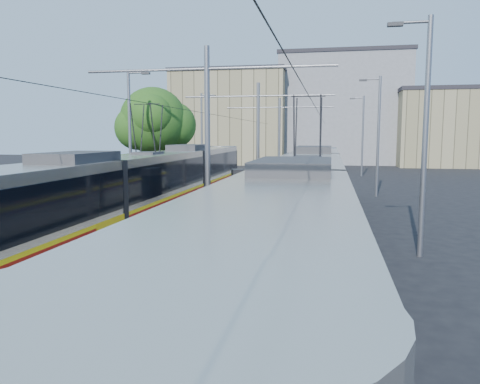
# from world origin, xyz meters

# --- Properties ---
(ground) EXTENTS (160.00, 160.00, 0.00)m
(ground) POSITION_xyz_m (0.00, 0.00, 0.00)
(ground) COLOR black
(ground) RESTS_ON ground
(platform) EXTENTS (4.00, 50.00, 0.30)m
(platform) POSITION_xyz_m (0.00, 17.00, 0.15)
(platform) COLOR gray
(platform) RESTS_ON ground
(tactile_strip_left) EXTENTS (0.70, 50.00, 0.01)m
(tactile_strip_left) POSITION_xyz_m (-1.45, 17.00, 0.30)
(tactile_strip_left) COLOR gray
(tactile_strip_left) RESTS_ON platform
(tactile_strip_right) EXTENTS (0.70, 50.00, 0.01)m
(tactile_strip_right) POSITION_xyz_m (1.45, 17.00, 0.30)
(tactile_strip_right) COLOR gray
(tactile_strip_right) RESTS_ON platform
(rails) EXTENTS (8.71, 70.00, 0.03)m
(rails) POSITION_xyz_m (0.00, 17.00, 0.02)
(rails) COLOR gray
(rails) RESTS_ON ground
(tram_left) EXTENTS (2.43, 30.17, 5.50)m
(tram_left) POSITION_xyz_m (-3.60, 11.18, 1.71)
(tram_left) COLOR black
(tram_left) RESTS_ON ground
(tram_right) EXTENTS (2.43, 31.57, 5.50)m
(tram_right) POSITION_xyz_m (3.60, 8.29, 1.86)
(tram_right) COLOR black
(tram_right) RESTS_ON ground
(catenary) EXTENTS (9.20, 70.00, 7.00)m
(catenary) POSITION_xyz_m (0.00, 14.15, 4.52)
(catenary) COLOR slate
(catenary) RESTS_ON platform
(street_lamps) EXTENTS (15.18, 38.22, 8.00)m
(street_lamps) POSITION_xyz_m (-0.00, 21.00, 4.18)
(street_lamps) COLOR slate
(street_lamps) RESTS_ON ground
(shelter) EXTENTS (0.86, 1.11, 2.15)m
(shelter) POSITION_xyz_m (-0.11, 14.20, 1.43)
(shelter) COLOR black
(shelter) RESTS_ON platform
(tree) EXTENTS (5.14, 4.75, 7.47)m
(tree) POSITION_xyz_m (-7.55, 22.96, 5.05)
(tree) COLOR #382314
(tree) RESTS_ON ground
(building_left) EXTENTS (16.32, 12.24, 13.34)m
(building_left) POSITION_xyz_m (-10.00, 60.00, 6.68)
(building_left) COLOR #988C67
(building_left) RESTS_ON ground
(building_centre) EXTENTS (18.36, 14.28, 15.78)m
(building_centre) POSITION_xyz_m (6.00, 64.00, 7.90)
(building_centre) COLOR gray
(building_centre) RESTS_ON ground
(building_right) EXTENTS (14.28, 10.20, 10.18)m
(building_right) POSITION_xyz_m (20.00, 58.00, 5.10)
(building_right) COLOR #988C67
(building_right) RESTS_ON ground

